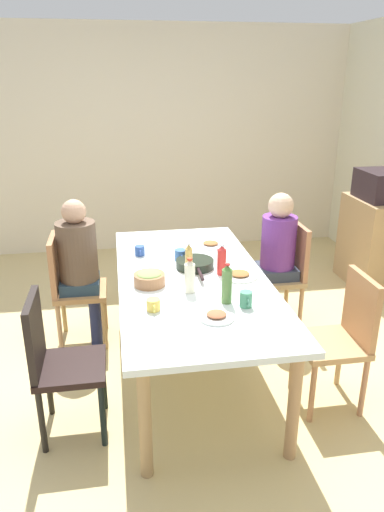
{
  "coord_description": "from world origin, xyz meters",
  "views": [
    {
      "loc": [
        3.01,
        -0.49,
        2.05
      ],
      "look_at": [
        0.0,
        0.0,
        0.89
      ],
      "focal_mm": 33.55,
      "sensor_mm": 36.0,
      "label": 1
    }
  ],
  "objects_px": {
    "serving_pan": "(195,264)",
    "bottle_0": "(222,260)",
    "dining_table": "(192,285)",
    "cup_3": "(181,255)",
    "person_2": "(277,249)",
    "microwave": "(380,185)",
    "plate_2": "(240,275)",
    "plate_0": "(211,245)",
    "cup_2": "(246,299)",
    "bowl_0": "(149,278)",
    "chair_1": "(343,333)",
    "bottle_1": "(190,276)",
    "chair_3": "(56,358)",
    "plate_1": "(216,316)",
    "chair_2": "(286,270)",
    "chair_0": "(70,284)",
    "bottle_2": "(189,261)",
    "cup_1": "(140,251)",
    "person_0": "(80,260)",
    "cup_0": "(153,305)",
    "side_cabinet": "(372,242)"
  },
  "relations": [
    {
      "from": "dining_table",
      "to": "serving_pan",
      "type": "distance_m",
      "value": 0.19
    },
    {
      "from": "microwave",
      "to": "cup_1",
      "type": "bearing_deg",
      "value": -72.23
    },
    {
      "from": "cup_3",
      "to": "side_cabinet",
      "type": "distance_m",
      "value": 2.32
    },
    {
      "from": "chair_0",
      "to": "bottle_2",
      "type": "bearing_deg",
      "value": 58.43
    },
    {
      "from": "plate_0",
      "to": "plate_1",
      "type": "height_order",
      "value": "same"
    },
    {
      "from": "chair_2",
      "to": "dining_table",
      "type": "bearing_deg",
      "value": -58.88
    },
    {
      "from": "cup_2",
      "to": "bowl_0",
      "type": "bearing_deg",
      "value": -127.01
    },
    {
      "from": "plate_1",
      "to": "bottle_0",
      "type": "relative_size",
      "value": 0.92
    },
    {
      "from": "bottle_2",
      "to": "side_cabinet",
      "type": "height_order",
      "value": "bottle_2"
    },
    {
      "from": "bowl_0",
      "to": "cup_2",
      "type": "bearing_deg",
      "value": 52.99
    },
    {
      "from": "chair_3",
      "to": "plate_0",
      "type": "xyz_separation_m",
      "value": [
        -1.12,
        1.14,
        0.24
      ]
    },
    {
      "from": "cup_2",
      "to": "chair_3",
      "type": "bearing_deg",
      "value": -88.8
    },
    {
      "from": "chair_1",
      "to": "bottle_1",
      "type": "height_order",
      "value": "bottle_1"
    },
    {
      "from": "plate_1",
      "to": "bottle_1",
      "type": "distance_m",
      "value": 0.4
    },
    {
      "from": "person_2",
      "to": "bowl_0",
      "type": "xyz_separation_m",
      "value": [
        0.63,
        -1.1,
        0.09
      ]
    },
    {
      "from": "bottle_2",
      "to": "dining_table",
      "type": "bearing_deg",
      "value": 80.06
    },
    {
      "from": "chair_1",
      "to": "bottle_1",
      "type": "distance_m",
      "value": 1.04
    },
    {
      "from": "chair_2",
      "to": "cup_2",
      "type": "distance_m",
      "value": 1.26
    },
    {
      "from": "plate_0",
      "to": "bottle_0",
      "type": "xyz_separation_m",
      "value": [
        0.58,
        -0.04,
        0.09
      ]
    },
    {
      "from": "bowl_0",
      "to": "cup_0",
      "type": "xyz_separation_m",
      "value": [
        0.37,
        -0.01,
        -0.01
      ]
    },
    {
      "from": "microwave",
      "to": "serving_pan",
      "type": "bearing_deg",
      "value": -61.69
    },
    {
      "from": "dining_table",
      "to": "cup_3",
      "type": "xyz_separation_m",
      "value": [
        -0.31,
        -0.04,
        0.11
      ]
    },
    {
      "from": "dining_table",
      "to": "bottle_0",
      "type": "distance_m",
      "value": 0.27
    },
    {
      "from": "plate_0",
      "to": "bottle_1",
      "type": "xyz_separation_m",
      "value": [
        0.84,
        -0.3,
        0.1
      ]
    },
    {
      "from": "plate_0",
      "to": "bottle_0",
      "type": "relative_size",
      "value": 0.98
    },
    {
      "from": "person_2",
      "to": "microwave",
      "type": "relative_size",
      "value": 2.44
    },
    {
      "from": "chair_0",
      "to": "plate_2",
      "type": "relative_size",
      "value": 3.69
    },
    {
      "from": "cup_2",
      "to": "cup_3",
      "type": "relative_size",
      "value": 0.89
    },
    {
      "from": "person_2",
      "to": "plate_1",
      "type": "xyz_separation_m",
      "value": [
        1.16,
        -0.76,
        0.05
      ]
    },
    {
      "from": "serving_pan",
      "to": "cup_2",
      "type": "height_order",
      "value": "cup_2"
    },
    {
      "from": "chair_3",
      "to": "cup_0",
      "type": "distance_m",
      "value": 0.64
    },
    {
      "from": "chair_3",
      "to": "plate_1",
      "type": "bearing_deg",
      "value": 84.35
    },
    {
      "from": "microwave",
      "to": "plate_2",
      "type": "bearing_deg",
      "value": -53.24
    },
    {
      "from": "plate_0",
      "to": "cup_1",
      "type": "bearing_deg",
      "value": -78.43
    },
    {
      "from": "chair_0",
      "to": "cup_1",
      "type": "distance_m",
      "value": 0.62
    },
    {
      "from": "cup_3",
      "to": "bottle_1",
      "type": "height_order",
      "value": "bottle_1"
    },
    {
      "from": "side_cabinet",
      "to": "microwave",
      "type": "bearing_deg",
      "value": 0.0
    },
    {
      "from": "cup_1",
      "to": "cup_2",
      "type": "distance_m",
      "value": 1.14
    },
    {
      "from": "plate_1",
      "to": "cup_0",
      "type": "bearing_deg",
      "value": -114.58
    },
    {
      "from": "person_2",
      "to": "cup_3",
      "type": "xyz_separation_m",
      "value": [
        0.23,
        -0.83,
        0.08
      ]
    },
    {
      "from": "cup_1",
      "to": "bottle_0",
      "type": "xyz_separation_m",
      "value": [
        0.47,
        0.54,
        0.07
      ]
    },
    {
      "from": "chair_3",
      "to": "bottle_0",
      "type": "relative_size",
      "value": 4.01
    },
    {
      "from": "chair_2",
      "to": "bottle_2",
      "type": "bearing_deg",
      "value": -59.67
    },
    {
      "from": "plate_1",
      "to": "serving_pan",
      "type": "distance_m",
      "value": 0.78
    },
    {
      "from": "person_0",
      "to": "cup_0",
      "type": "relative_size",
      "value": 10.05
    },
    {
      "from": "serving_pan",
      "to": "bottle_0",
      "type": "relative_size",
      "value": 2.02
    },
    {
      "from": "serving_pan",
      "to": "bottle_0",
      "type": "height_order",
      "value": "bottle_0"
    },
    {
      "from": "chair_2",
      "to": "plate_1",
      "type": "distance_m",
      "value": 1.46
    },
    {
      "from": "plate_1",
      "to": "plate_2",
      "type": "distance_m",
      "value": 0.63
    },
    {
      "from": "person_2",
      "to": "plate_0",
      "type": "xyz_separation_m",
      "value": [
        -0.05,
        -0.55,
        0.05
      ]
    }
  ]
}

